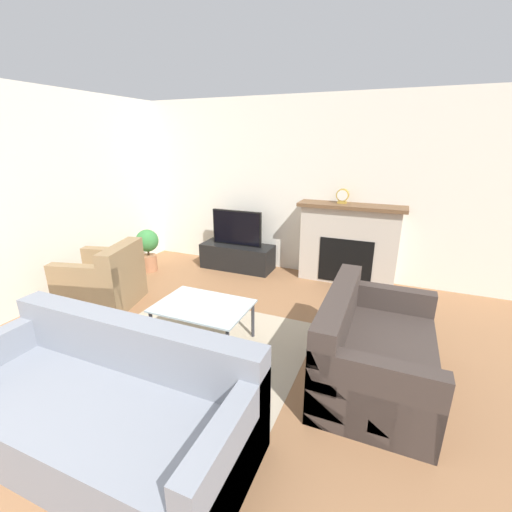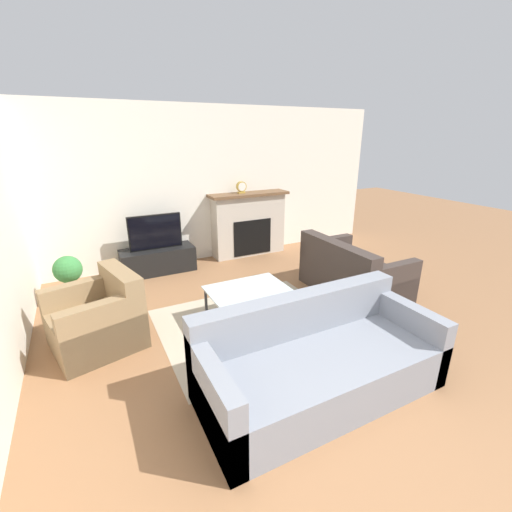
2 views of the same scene
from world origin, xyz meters
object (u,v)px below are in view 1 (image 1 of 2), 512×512
at_px(tv, 237,228).
at_px(mantel_clock, 343,196).
at_px(couch_loveseat, 372,352).
at_px(coffee_table, 203,309).
at_px(armchair_by_window, 104,283).
at_px(potted_plant, 148,246).
at_px(couch_sectional, 104,409).

xyz_separation_m(tv, mantel_clock, (1.63, 0.15, 0.60)).
bearing_deg(mantel_clock, tv, -174.84).
xyz_separation_m(couch_loveseat, coffee_table, (-1.69, -0.04, 0.11)).
bearing_deg(coffee_table, armchair_by_window, 170.42).
bearing_deg(armchair_by_window, couch_loveseat, 71.60).
xyz_separation_m(armchair_by_window, potted_plant, (-0.27, 1.21, 0.12)).
relative_size(armchair_by_window, mantel_clock, 4.85).
xyz_separation_m(couch_sectional, potted_plant, (-1.97, 2.87, 0.13)).
bearing_deg(tv, couch_loveseat, -42.19).
xyz_separation_m(tv, armchair_by_window, (-1.03, -1.87, -0.40)).
bearing_deg(couch_loveseat, tv, 47.81).
xyz_separation_m(tv, couch_sectional, (0.67, -3.53, -0.42)).
xyz_separation_m(armchair_by_window, coffee_table, (1.67, -0.28, 0.10)).
bearing_deg(mantel_clock, coffee_table, -113.33).
distance_m(couch_loveseat, coffee_table, 1.70).
xyz_separation_m(coffee_table, potted_plant, (-1.94, 1.49, 0.02)).
relative_size(potted_plant, mantel_clock, 3.29).
relative_size(tv, potted_plant, 1.22).
bearing_deg(mantel_clock, potted_plant, -164.59).
height_order(couch_loveseat, armchair_by_window, same).
height_order(potted_plant, mantel_clock, mantel_clock).
bearing_deg(coffee_table, mantel_clock, 66.67).
bearing_deg(tv, armchair_by_window, -118.75).
bearing_deg(coffee_table, tv, 106.55).
xyz_separation_m(couch_sectional, armchair_by_window, (-1.69, 1.66, 0.01)).
distance_m(couch_loveseat, potted_plant, 3.92).
distance_m(couch_sectional, armchair_by_window, 2.37).
height_order(couch_loveseat, mantel_clock, mantel_clock).
height_order(couch_sectional, potted_plant, couch_sectional).
distance_m(couch_sectional, coffee_table, 1.38).
xyz_separation_m(couch_loveseat, mantel_clock, (-0.70, 2.26, 1.01)).
height_order(tv, coffee_table, tv).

